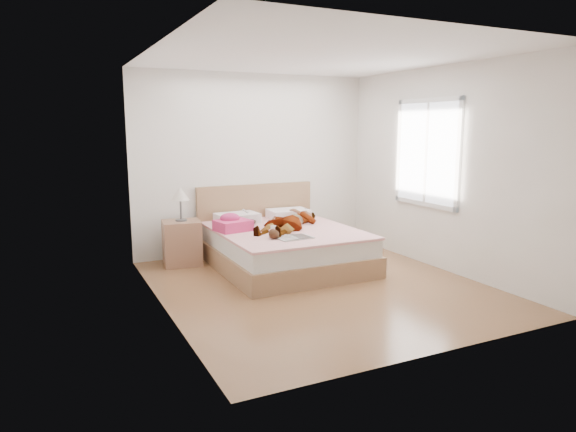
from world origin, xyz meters
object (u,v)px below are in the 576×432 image
object	(u,v)px
plush_toy	(274,234)
magazine	(294,237)
nightstand	(182,239)
towel	(232,224)
phone	(246,211)
bed	(282,245)
woman	(291,218)
coffee_mug	(274,229)

from	to	relation	value
plush_toy	magazine	bearing A→B (deg)	-21.43
plush_toy	nightstand	bearing A→B (deg)	125.59
magazine	nightstand	xyz separation A→B (m)	(-1.07, 1.26, -0.17)
towel	plush_toy	bearing A→B (deg)	-66.44
phone	plush_toy	bearing A→B (deg)	-134.00
bed	magazine	world-z (taller)	bed
woman	nightstand	world-z (taller)	nightstand
towel	nightstand	bearing A→B (deg)	137.43
bed	towel	size ratio (longest dim) A/B	4.26
woman	plush_toy	xyz separation A→B (m)	(-0.53, -0.61, -0.05)
bed	nightstand	xyz separation A→B (m)	(-1.20, 0.62, 0.07)
towel	coffee_mug	xyz separation A→B (m)	(0.44, -0.34, -0.05)
magazine	nightstand	bearing A→B (deg)	130.32
bed	plush_toy	size ratio (longest dim) A/B	9.73
coffee_mug	plush_toy	size ratio (longest dim) A/B	0.54
bed	magazine	bearing A→B (deg)	-101.85
phone	towel	size ratio (longest dim) A/B	0.20
bed	towel	distance (m)	0.74
magazine	towel	bearing A→B (deg)	124.61
phone	coffee_mug	xyz separation A→B (m)	(0.12, -0.68, -0.14)
woman	phone	distance (m)	0.64
magazine	nightstand	size ratio (longest dim) A/B	0.42
plush_toy	nightstand	distance (m)	1.45
bed	magazine	size ratio (longest dim) A/B	4.68
towel	plush_toy	distance (m)	0.73
plush_toy	nightstand	world-z (taller)	nightstand
coffee_mug	nightstand	world-z (taller)	nightstand
towel	plush_toy	size ratio (longest dim) A/B	2.28
bed	plush_toy	world-z (taller)	bed
bed	nightstand	distance (m)	1.35
towel	coffee_mug	world-z (taller)	towel
nightstand	towel	bearing A→B (deg)	-42.57
magazine	plush_toy	bearing A→B (deg)	158.57
bed	coffee_mug	bearing A→B (deg)	-134.82
woman	plush_toy	distance (m)	0.81
woman	magazine	xyz separation A→B (m)	(-0.29, -0.70, -0.10)
woman	coffee_mug	bearing A→B (deg)	-96.07
magazine	plush_toy	xyz separation A→B (m)	(-0.23, 0.09, 0.05)
plush_toy	woman	bearing A→B (deg)	49.12
phone	nightstand	xyz separation A→B (m)	(-0.86, 0.16, -0.34)
towel	magazine	distance (m)	0.92
phone	magazine	size ratio (longest dim) A/B	0.22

